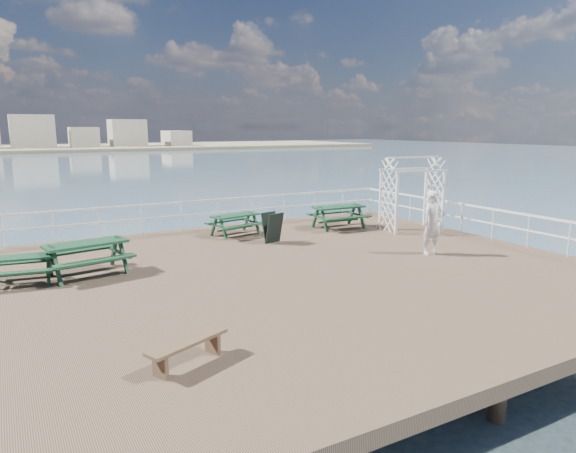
# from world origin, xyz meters

# --- Properties ---
(ground) EXTENTS (18.00, 14.00, 0.30)m
(ground) POSITION_xyz_m (0.00, 0.00, -0.15)
(ground) COLOR brown
(ground) RESTS_ON ground
(sea_backdrop) EXTENTS (300.00, 300.00, 9.20)m
(sea_backdrop) POSITION_xyz_m (12.54, 134.07, -0.51)
(sea_backdrop) COLOR #38505F
(sea_backdrop) RESTS_ON ground
(railing) EXTENTS (17.77, 13.76, 1.10)m
(railing) POSITION_xyz_m (-0.07, 2.57, 0.87)
(railing) COLOR silver
(railing) RESTS_ON ground
(picnic_table_a) EXTENTS (2.29, 1.97, 0.99)m
(picnic_table_a) POSITION_xyz_m (-4.01, 2.27, 0.63)
(picnic_table_a) COLOR #13341F
(picnic_table_a) RESTS_ON ground
(picnic_table_b) EXTENTS (2.00, 1.74, 0.84)m
(picnic_table_b) POSITION_xyz_m (1.41, 5.02, 0.54)
(picnic_table_b) COLOR #13341F
(picnic_table_b) RESTS_ON ground
(picnic_table_c) EXTENTS (2.05, 1.69, 0.96)m
(picnic_table_c) POSITION_xyz_m (5.40, 4.31, 0.62)
(picnic_table_c) COLOR #13341F
(picnic_table_c) RESTS_ON ground
(picnic_table_d) EXTENTS (1.77, 1.52, 0.77)m
(picnic_table_d) POSITION_xyz_m (-5.58, 2.31, 0.49)
(picnic_table_d) COLOR #13341F
(picnic_table_d) RESTS_ON ground
(flat_bench_far) EXTENTS (1.50, 0.90, 0.43)m
(flat_bench_far) POSITION_xyz_m (-3.39, -4.06, 0.32)
(flat_bench_far) COLOR brown
(flat_bench_far) RESTS_ON ground
(trellis_arbor) EXTENTS (2.36, 1.48, 2.75)m
(trellis_arbor) POSITION_xyz_m (7.60, 2.71, 1.22)
(trellis_arbor) COLOR silver
(trellis_arbor) RESTS_ON ground
(sandwich_board) EXTENTS (0.73, 0.61, 1.04)m
(sandwich_board) POSITION_xyz_m (1.99, 3.27, 0.50)
(sandwich_board) COLOR black
(sandwich_board) RESTS_ON ground
(person) EXTENTS (0.72, 0.48, 1.95)m
(person) POSITION_xyz_m (5.50, -0.50, 0.97)
(person) COLOR silver
(person) RESTS_ON ground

